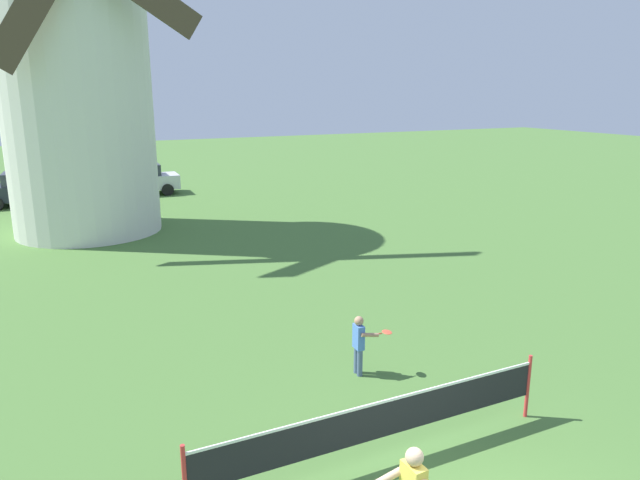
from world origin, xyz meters
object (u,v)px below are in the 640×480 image
(tennis_net, at_px, (381,420))
(parked_car_black, at_px, (33,188))
(parked_car_silver, at_px, (136,179))
(windmill, at_px, (72,43))
(player_far, at_px, (360,342))

(tennis_net, xyz_separation_m, parked_car_black, (-4.28, 24.01, 0.12))
(tennis_net, distance_m, parked_car_silver, 24.77)
(windmill, xyz_separation_m, tennis_net, (2.41, -17.20, -6.19))
(tennis_net, distance_m, parked_car_black, 24.39)
(player_far, xyz_separation_m, parked_car_silver, (-0.54, 22.25, 0.14))
(parked_car_black, bearing_deg, tennis_net, -79.89)
(windmill, relative_size, tennis_net, 2.37)
(parked_car_black, relative_size, parked_car_silver, 1.05)
(tennis_net, relative_size, parked_car_black, 1.28)
(windmill, bearing_deg, parked_car_black, 105.35)
(windmill, bearing_deg, tennis_net, -82.01)
(parked_car_silver, bearing_deg, windmill, -111.40)
(player_far, distance_m, parked_car_black, 22.16)
(tennis_net, distance_m, player_far, 2.74)
(windmill, height_order, player_far, windmill)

